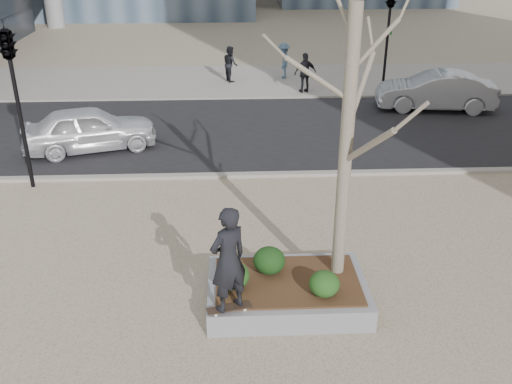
{
  "coord_description": "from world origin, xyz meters",
  "views": [
    {
      "loc": [
        -0.02,
        -8.97,
        6.6
      ],
      "look_at": [
        0.5,
        2.0,
        1.4
      ],
      "focal_mm": 40.0,
      "sensor_mm": 36.0,
      "label": 1
    }
  ],
  "objects_px": {
    "planter": "(287,292)",
    "skateboard": "(229,309)",
    "skateboarder": "(228,260)",
    "police_car": "(90,129)"
  },
  "relations": [
    {
      "from": "police_car",
      "to": "planter",
      "type": "bearing_deg",
      "value": -163.63
    },
    {
      "from": "planter",
      "to": "skateboarder",
      "type": "distance_m",
      "value": 1.88
    },
    {
      "from": "skateboard",
      "to": "skateboarder",
      "type": "distance_m",
      "value": 1.01
    },
    {
      "from": "planter",
      "to": "police_car",
      "type": "height_order",
      "value": "police_car"
    },
    {
      "from": "skateboarder",
      "to": "police_car",
      "type": "height_order",
      "value": "skateboarder"
    },
    {
      "from": "skateboarder",
      "to": "police_car",
      "type": "bearing_deg",
      "value": -100.04
    },
    {
      "from": "skateboard",
      "to": "police_car",
      "type": "height_order",
      "value": "police_car"
    },
    {
      "from": "planter",
      "to": "skateboard",
      "type": "xyz_separation_m",
      "value": [
        -1.1,
        -0.84,
        0.26
      ]
    },
    {
      "from": "planter",
      "to": "skateboard",
      "type": "distance_m",
      "value": 1.41
    },
    {
      "from": "planter",
      "to": "police_car",
      "type": "bearing_deg",
      "value": 123.17
    }
  ]
}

